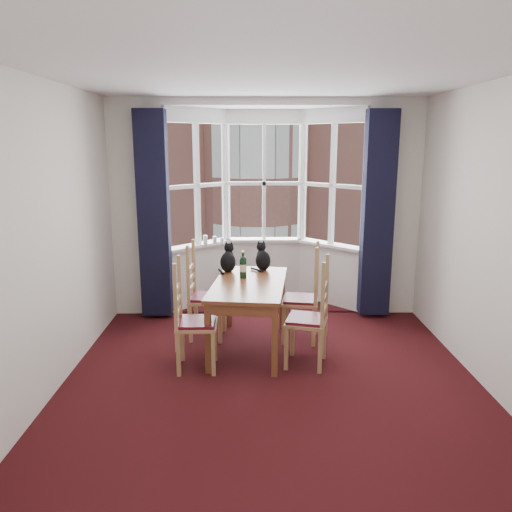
{
  "coord_description": "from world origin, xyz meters",
  "views": [
    {
      "loc": [
        -0.2,
        -4.21,
        2.24
      ],
      "look_at": [
        -0.14,
        1.05,
        1.05
      ],
      "focal_mm": 35.0,
      "sensor_mm": 36.0,
      "label": 1
    }
  ],
  "objects_px": {
    "chair_left_near": "(188,324)",
    "cat_right": "(263,259)",
    "chair_right_near": "(315,322)",
    "cat_left": "(228,260)",
    "candle_tall": "(205,240)",
    "chair_right_far": "(308,301)",
    "candle_extra": "(222,241)",
    "wine_bottle": "(243,266)",
    "dining_table": "(249,290)",
    "candle_short": "(215,240)",
    "chair_left_far": "(199,299)"
  },
  "relations": [
    {
      "from": "chair_left_far",
      "to": "candle_extra",
      "type": "relative_size",
      "value": 11.53
    },
    {
      "from": "cat_left",
      "to": "dining_table",
      "type": "bearing_deg",
      "value": -62.4
    },
    {
      "from": "candle_short",
      "to": "candle_extra",
      "type": "distance_m",
      "value": 0.1
    },
    {
      "from": "cat_right",
      "to": "candle_short",
      "type": "distance_m",
      "value": 1.24
    },
    {
      "from": "chair_left_near",
      "to": "chair_right_near",
      "type": "distance_m",
      "value": 1.29
    },
    {
      "from": "cat_right",
      "to": "chair_right_far",
      "type": "bearing_deg",
      "value": -32.4
    },
    {
      "from": "cat_left",
      "to": "candle_tall",
      "type": "relative_size",
      "value": 2.91
    },
    {
      "from": "cat_right",
      "to": "candle_tall",
      "type": "distance_m",
      "value": 1.29
    },
    {
      "from": "chair_left_far",
      "to": "candle_tall",
      "type": "relative_size",
      "value": 7.52
    },
    {
      "from": "wine_bottle",
      "to": "cat_left",
      "type": "bearing_deg",
      "value": 121.69
    },
    {
      "from": "chair_right_far",
      "to": "cat_left",
      "type": "xyz_separation_m",
      "value": [
        -0.92,
        0.25,
        0.43
      ]
    },
    {
      "from": "cat_right",
      "to": "candle_tall",
      "type": "xyz_separation_m",
      "value": [
        -0.77,
        1.02,
        0.03
      ]
    },
    {
      "from": "dining_table",
      "to": "cat_left",
      "type": "relative_size",
      "value": 4.19
    },
    {
      "from": "chair_left_near",
      "to": "wine_bottle",
      "type": "height_order",
      "value": "wine_bottle"
    },
    {
      "from": "candle_tall",
      "to": "candle_extra",
      "type": "xyz_separation_m",
      "value": [
        0.23,
        0.05,
        -0.02
      ]
    },
    {
      "from": "cat_left",
      "to": "chair_left_near",
      "type": "bearing_deg",
      "value": -110.6
    },
    {
      "from": "wine_bottle",
      "to": "chair_right_far",
      "type": "bearing_deg",
      "value": 3.48
    },
    {
      "from": "cat_right",
      "to": "candle_short",
      "type": "xyz_separation_m",
      "value": [
        -0.65,
        1.05,
        0.03
      ]
    },
    {
      "from": "cat_right",
      "to": "cat_left",
      "type": "bearing_deg",
      "value": -169.14
    },
    {
      "from": "chair_left_far",
      "to": "candle_tall",
      "type": "bearing_deg",
      "value": 91.41
    },
    {
      "from": "chair_left_far",
      "to": "cat_left",
      "type": "xyz_separation_m",
      "value": [
        0.33,
        0.14,
        0.43
      ]
    },
    {
      "from": "chair_right_near",
      "to": "candle_extra",
      "type": "relative_size",
      "value": 11.53
    },
    {
      "from": "chair_left_far",
      "to": "cat_left",
      "type": "relative_size",
      "value": 2.58
    },
    {
      "from": "wine_bottle",
      "to": "candle_tall",
      "type": "xyz_separation_m",
      "value": [
        -0.55,
        1.4,
        0.03
      ]
    },
    {
      "from": "chair_left_near",
      "to": "cat_left",
      "type": "distance_m",
      "value": 1.13
    },
    {
      "from": "chair_left_near",
      "to": "wine_bottle",
      "type": "relative_size",
      "value": 3.0
    },
    {
      "from": "chair_right_far",
      "to": "cat_left",
      "type": "bearing_deg",
      "value": 165.03
    },
    {
      "from": "chair_right_near",
      "to": "candle_tall",
      "type": "height_order",
      "value": "candle_tall"
    },
    {
      "from": "chair_right_near",
      "to": "cat_right",
      "type": "distance_m",
      "value": 1.2
    },
    {
      "from": "chair_right_far",
      "to": "candle_extra",
      "type": "relative_size",
      "value": 11.53
    },
    {
      "from": "chair_left_near",
      "to": "chair_right_far",
      "type": "xyz_separation_m",
      "value": [
        1.29,
        0.73,
        0.0
      ]
    },
    {
      "from": "cat_right",
      "to": "dining_table",
      "type": "bearing_deg",
      "value": -106.34
    },
    {
      "from": "chair_left_near",
      "to": "cat_right",
      "type": "xyz_separation_m",
      "value": [
        0.78,
        1.06,
        0.42
      ]
    },
    {
      "from": "chair_right_near",
      "to": "candle_extra",
      "type": "xyz_separation_m",
      "value": [
        -1.06,
        2.08,
        0.44
      ]
    },
    {
      "from": "cat_right",
      "to": "candle_extra",
      "type": "relative_size",
      "value": 4.38
    },
    {
      "from": "chair_left_near",
      "to": "candle_tall",
      "type": "bearing_deg",
      "value": 89.88
    },
    {
      "from": "dining_table",
      "to": "chair_left_far",
      "type": "bearing_deg",
      "value": 150.03
    },
    {
      "from": "chair_right_far",
      "to": "candle_short",
      "type": "bearing_deg",
      "value": 130.02
    },
    {
      "from": "chair_right_near",
      "to": "candle_short",
      "type": "bearing_deg",
      "value": 119.31
    },
    {
      "from": "dining_table",
      "to": "chair_left_near",
      "type": "bearing_deg",
      "value": -140.62
    },
    {
      "from": "chair_right_near",
      "to": "wine_bottle",
      "type": "distance_m",
      "value": 1.06
    },
    {
      "from": "chair_left_far",
      "to": "candle_short",
      "type": "bearing_deg",
      "value": 85.57
    },
    {
      "from": "chair_right_near",
      "to": "cat_left",
      "type": "xyz_separation_m",
      "value": [
        -0.92,
        0.92,
        0.43
      ]
    },
    {
      "from": "dining_table",
      "to": "chair_left_near",
      "type": "relative_size",
      "value": 1.62
    },
    {
      "from": "chair_right_far",
      "to": "candle_tall",
      "type": "relative_size",
      "value": 7.52
    },
    {
      "from": "cat_right",
      "to": "candle_extra",
      "type": "height_order",
      "value": "cat_right"
    },
    {
      "from": "wine_bottle",
      "to": "chair_left_far",
      "type": "bearing_deg",
      "value": 163.41
    },
    {
      "from": "dining_table",
      "to": "candle_extra",
      "type": "xyz_separation_m",
      "value": [
        -0.38,
        1.63,
        0.24
      ]
    },
    {
      "from": "dining_table",
      "to": "chair_right_near",
      "type": "height_order",
      "value": "chair_right_near"
    },
    {
      "from": "candle_short",
      "to": "cat_right",
      "type": "bearing_deg",
      "value": -58.53
    }
  ]
}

